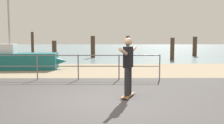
# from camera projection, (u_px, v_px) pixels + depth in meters

# --- Properties ---
(ground_plane) EXTENTS (24.00, 10.00, 0.04)m
(ground_plane) POSITION_uv_depth(u_px,v_px,m) (94.00, 113.00, 5.93)
(ground_plane) COLOR #474444
(ground_plane) RESTS_ON ground
(beach_strip) EXTENTS (24.00, 6.00, 0.04)m
(beach_strip) POSITION_uv_depth(u_px,v_px,m) (103.00, 70.00, 13.89)
(beach_strip) COLOR tan
(beach_strip) RESTS_ON ground
(sea_surface) EXTENTS (72.00, 50.00, 0.04)m
(sea_surface) POSITION_uv_depth(u_px,v_px,m) (107.00, 48.00, 41.76)
(sea_surface) COLOR #75939E
(sea_surface) RESTS_ON ground
(railing_fence) EXTENTS (10.07, 0.05, 1.05)m
(railing_fence) POSITION_uv_depth(u_px,v_px,m) (37.00, 63.00, 10.41)
(railing_fence) COLOR slate
(railing_fence) RESTS_ON ground
(sailboat) EXTENTS (5.01, 1.69, 5.13)m
(sailboat) POSITION_uv_depth(u_px,v_px,m) (19.00, 60.00, 13.92)
(sailboat) COLOR #19666B
(sailboat) RESTS_ON ground
(skateboard) EXTENTS (0.48, 0.82, 0.08)m
(skateboard) POSITION_uv_depth(u_px,v_px,m) (128.00, 95.00, 7.41)
(skateboard) COLOR brown
(skateboard) RESTS_ON ground
(skateboarder) EXTENTS (0.61, 1.38, 1.65)m
(skateboarder) POSITION_uv_depth(u_px,v_px,m) (128.00, 63.00, 7.32)
(skateboarder) COLOR #26262B
(skateboarder) RESTS_ON skateboard
(groyne_post_0) EXTENTS (0.28, 0.28, 2.31)m
(groyne_post_0) POSITION_uv_depth(u_px,v_px,m) (32.00, 44.00, 25.63)
(groyne_post_0) COLOR #422D1E
(groyne_post_0) RESTS_ON ground
(groyne_post_1) EXTENTS (0.37, 0.37, 1.50)m
(groyne_post_1) POSITION_uv_depth(u_px,v_px,m) (54.00, 50.00, 21.21)
(groyne_post_1) COLOR #422D1E
(groyne_post_1) RESTS_ON ground
(groyne_post_2) EXTENTS (0.37, 0.37, 1.90)m
(groyne_post_2) POSITION_uv_depth(u_px,v_px,m) (93.00, 47.00, 22.12)
(groyne_post_2) COLOR #422D1E
(groyne_post_2) RESTS_ON ground
(groyne_post_3) EXTENTS (0.31, 0.31, 1.90)m
(groyne_post_3) POSITION_uv_depth(u_px,v_px,m) (128.00, 46.00, 23.73)
(groyne_post_3) COLOR #422D1E
(groyne_post_3) RESTS_ON ground
(groyne_post_4) EXTENTS (0.31, 0.31, 1.74)m
(groyne_post_4) POSITION_uv_depth(u_px,v_px,m) (172.00, 49.00, 19.71)
(groyne_post_4) COLOR #422D1E
(groyne_post_4) RESTS_ON ground
(groyne_post_5) EXTENTS (0.39, 0.39, 1.84)m
(groyne_post_5) POSITION_uv_depth(u_px,v_px,m) (195.00, 47.00, 23.92)
(groyne_post_5) COLOR #422D1E
(groyne_post_5) RESTS_ON ground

